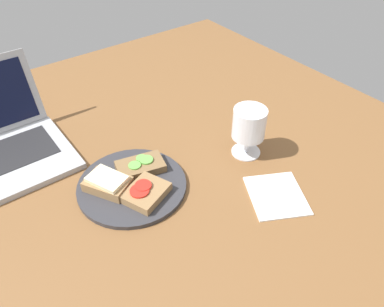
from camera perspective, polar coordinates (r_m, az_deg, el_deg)
wooden_table at (r=96.37cm, az=-4.17°, el=-1.92°), size 140.00×140.00×3.00cm
plate at (r=89.22cm, az=-9.12°, el=-4.83°), size 25.55×25.55×1.12cm
sandwich_with_cheese at (r=87.78cm, az=-12.73°, el=-4.39°), size 10.84×12.01×3.41cm
sandwich_with_tomato at (r=84.88cm, az=-7.10°, el=-5.88°), size 11.86×10.88×2.57cm
sandwich_with_cucumber at (r=91.63cm, az=-7.92°, el=-1.82°), size 12.56×9.19×2.41cm
wine_glass at (r=93.69cm, az=8.67°, el=4.19°), size 8.34×8.34×13.24cm
napkin at (r=88.53cm, az=12.75°, el=-6.25°), size 17.23×17.87×0.40cm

